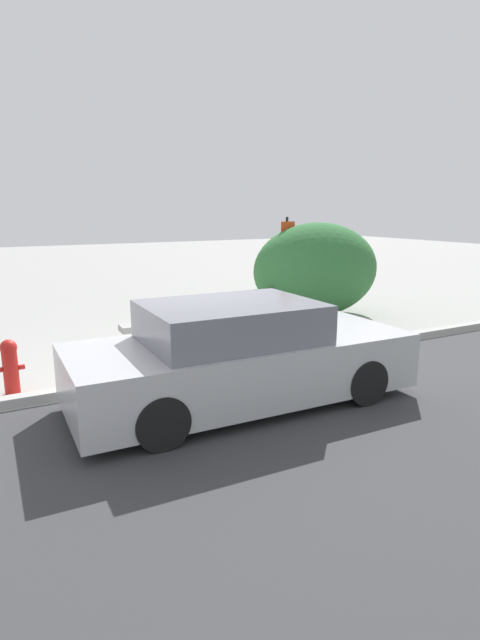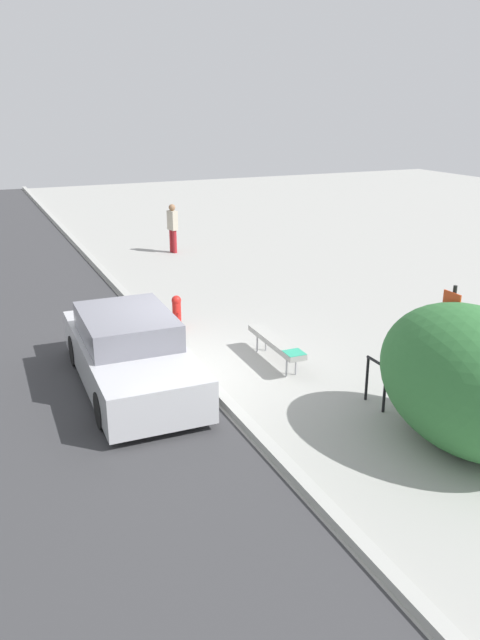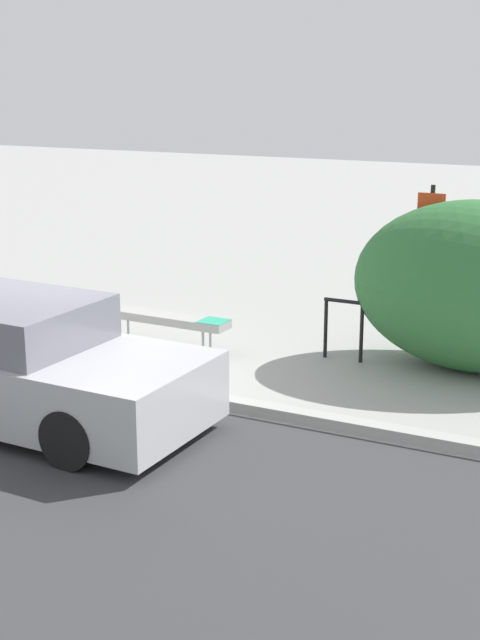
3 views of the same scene
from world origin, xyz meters
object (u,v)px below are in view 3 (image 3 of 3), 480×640
bike_rack (344,323)px  parked_car_near (11,363)px  sign_post (429,256)px  bench (165,318)px

bike_rack → parked_car_near: size_ratio=0.19×
bike_rack → sign_post: size_ratio=0.36×
bench → parked_car_near: parked_car_near is taller
sign_post → bike_rack: bearing=-147.0°
bench → bike_rack: bike_rack is taller
bench → parked_car_near: size_ratio=0.43×
bike_rack → sign_post: 1.41m
sign_post → parked_car_near: bearing=-129.7°
bike_rack → parked_car_near: (-2.53, -3.56, 0.12)m
bike_rack → sign_post: bearing=33.0°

